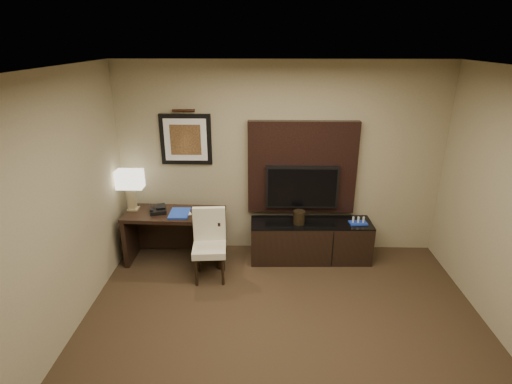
{
  "coord_description": "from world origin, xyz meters",
  "views": [
    {
      "loc": [
        -0.22,
        -2.84,
        2.96
      ],
      "look_at": [
        -0.32,
        1.8,
        1.15
      ],
      "focal_mm": 28.0,
      "sensor_mm": 36.0,
      "label": 1
    }
  ],
  "objects_px": {
    "desk": "(176,236)",
    "ice_bucket": "(299,217)",
    "table_lamp": "(131,189)",
    "credenza": "(310,241)",
    "tv": "(302,187)",
    "desk_chair": "(209,248)",
    "desk_phone": "(158,209)",
    "minibar_tray": "(358,221)"
  },
  "relations": [
    {
      "from": "desk",
      "to": "ice_bucket",
      "type": "xyz_separation_m",
      "value": [
        1.7,
        0.01,
        0.3
      ]
    },
    {
      "from": "desk",
      "to": "table_lamp",
      "type": "distance_m",
      "value": 0.9
    },
    {
      "from": "ice_bucket",
      "to": "credenza",
      "type": "bearing_deg",
      "value": 12.49
    },
    {
      "from": "desk",
      "to": "tv",
      "type": "distance_m",
      "value": 1.88
    },
    {
      "from": "tv",
      "to": "desk_chair",
      "type": "distance_m",
      "value": 1.52
    },
    {
      "from": "desk_phone",
      "to": "ice_bucket",
      "type": "distance_m",
      "value": 1.92
    },
    {
      "from": "desk_phone",
      "to": "ice_bucket",
      "type": "height_order",
      "value": "desk_phone"
    },
    {
      "from": "table_lamp",
      "to": "ice_bucket",
      "type": "xyz_separation_m",
      "value": [
        2.3,
        -0.08,
        -0.36
      ]
    },
    {
      "from": "credenza",
      "to": "desk_phone",
      "type": "xyz_separation_m",
      "value": [
        -2.1,
        -0.06,
        0.49
      ]
    },
    {
      "from": "desk_chair",
      "to": "table_lamp",
      "type": "distance_m",
      "value": 1.39
    },
    {
      "from": "minibar_tray",
      "to": "desk_phone",
      "type": "bearing_deg",
      "value": -179.42
    },
    {
      "from": "minibar_tray",
      "to": "desk",
      "type": "bearing_deg",
      "value": -179.55
    },
    {
      "from": "ice_bucket",
      "to": "table_lamp",
      "type": "bearing_deg",
      "value": 177.91
    },
    {
      "from": "desk",
      "to": "tv",
      "type": "bearing_deg",
      "value": 10.09
    },
    {
      "from": "desk",
      "to": "tv",
      "type": "xyz_separation_m",
      "value": [
        1.75,
        0.24,
        0.66
      ]
    },
    {
      "from": "table_lamp",
      "to": "ice_bucket",
      "type": "height_order",
      "value": "table_lamp"
    },
    {
      "from": "desk_chair",
      "to": "desk_phone",
      "type": "xyz_separation_m",
      "value": [
        -0.75,
        0.46,
        0.34
      ]
    },
    {
      "from": "table_lamp",
      "to": "minibar_tray",
      "type": "distance_m",
      "value": 3.13
    },
    {
      "from": "tv",
      "to": "desk",
      "type": "bearing_deg",
      "value": -172.18
    },
    {
      "from": "credenza",
      "to": "desk",
      "type": "bearing_deg",
      "value": -179.98
    },
    {
      "from": "credenza",
      "to": "table_lamp",
      "type": "relative_size",
      "value": 2.72
    },
    {
      "from": "table_lamp",
      "to": "ice_bucket",
      "type": "bearing_deg",
      "value": -2.09
    },
    {
      "from": "credenza",
      "to": "ice_bucket",
      "type": "height_order",
      "value": "ice_bucket"
    },
    {
      "from": "desk_chair",
      "to": "minibar_tray",
      "type": "xyz_separation_m",
      "value": [
        1.98,
        0.49,
        0.18
      ]
    },
    {
      "from": "credenza",
      "to": "desk_phone",
      "type": "relative_size",
      "value": 7.75
    },
    {
      "from": "table_lamp",
      "to": "desk_chair",
      "type": "bearing_deg",
      "value": -26.72
    },
    {
      "from": "table_lamp",
      "to": "minibar_tray",
      "type": "bearing_deg",
      "value": -1.38
    },
    {
      "from": "tv",
      "to": "table_lamp",
      "type": "xyz_separation_m",
      "value": [
        -2.34,
        -0.15,
        0.01
      ]
    },
    {
      "from": "desk",
      "to": "minibar_tray",
      "type": "distance_m",
      "value": 2.53
    },
    {
      "from": "desk_phone",
      "to": "minibar_tray",
      "type": "distance_m",
      "value": 2.74
    },
    {
      "from": "desk",
      "to": "desk_phone",
      "type": "bearing_deg",
      "value": -175.6
    },
    {
      "from": "credenza",
      "to": "tv",
      "type": "relative_size",
      "value": 1.66
    },
    {
      "from": "desk_chair",
      "to": "minibar_tray",
      "type": "distance_m",
      "value": 2.05
    },
    {
      "from": "desk_chair",
      "to": "ice_bucket",
      "type": "height_order",
      "value": "desk_chair"
    },
    {
      "from": "desk",
      "to": "desk_phone",
      "type": "distance_m",
      "value": 0.47
    },
    {
      "from": "desk_chair",
      "to": "desk_phone",
      "type": "bearing_deg",
      "value": 143.82
    },
    {
      "from": "desk_chair",
      "to": "table_lamp",
      "type": "height_order",
      "value": "table_lamp"
    },
    {
      "from": "ice_bucket",
      "to": "minibar_tray",
      "type": "height_order",
      "value": "ice_bucket"
    },
    {
      "from": "desk",
      "to": "desk_chair",
      "type": "relative_size",
      "value": 1.55
    },
    {
      "from": "credenza",
      "to": "table_lamp",
      "type": "bearing_deg",
      "value": 177.46
    },
    {
      "from": "tv",
      "to": "desk_chair",
      "type": "relative_size",
      "value": 1.15
    },
    {
      "from": "desk",
      "to": "table_lamp",
      "type": "height_order",
      "value": "table_lamp"
    }
  ]
}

